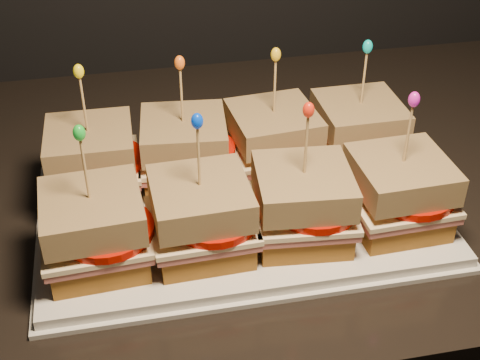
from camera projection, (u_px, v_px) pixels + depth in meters
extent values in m
cube|color=black|center=(62.00, 202.00, 0.86)|extent=(2.37, 0.69, 0.04)
cube|color=white|center=(240.00, 211.00, 0.80)|extent=(0.47, 0.29, 0.02)
cube|color=white|center=(240.00, 215.00, 0.80)|extent=(0.48, 0.30, 0.01)
cube|color=brown|center=(95.00, 180.00, 0.81)|extent=(0.10, 0.10, 0.03)
cube|color=#B34F51|center=(93.00, 168.00, 0.80)|extent=(0.11, 0.11, 0.01)
cube|color=#FFE6AE|center=(93.00, 164.00, 0.80)|extent=(0.11, 0.11, 0.01)
cylinder|color=#B91003|center=(102.00, 160.00, 0.79)|extent=(0.10, 0.10, 0.01)
cube|color=#552C0D|center=(89.00, 143.00, 0.78)|extent=(0.10, 0.10, 0.03)
cylinder|color=tan|center=(84.00, 107.00, 0.76)|extent=(0.00, 0.00, 0.09)
ellipsoid|color=yellow|center=(79.00, 71.00, 0.73)|extent=(0.01, 0.01, 0.02)
cube|color=brown|center=(186.00, 170.00, 0.83)|extent=(0.11, 0.11, 0.03)
cube|color=#B34F51|center=(185.00, 158.00, 0.82)|extent=(0.12, 0.11, 0.01)
cube|color=#FFE6AE|center=(185.00, 154.00, 0.82)|extent=(0.12, 0.12, 0.01)
cylinder|color=#B91003|center=(195.00, 150.00, 0.81)|extent=(0.10, 0.10, 0.01)
cube|color=#552C0D|center=(184.00, 133.00, 0.80)|extent=(0.11, 0.11, 0.03)
cylinder|color=tan|center=(182.00, 98.00, 0.77)|extent=(0.00, 0.00, 0.09)
ellipsoid|color=orange|center=(180.00, 63.00, 0.75)|extent=(0.01, 0.01, 0.02)
cube|color=brown|center=(272.00, 161.00, 0.85)|extent=(0.11, 0.11, 0.03)
cube|color=#B34F51|center=(273.00, 149.00, 0.84)|extent=(0.12, 0.11, 0.01)
cube|color=#FFE6AE|center=(273.00, 144.00, 0.84)|extent=(0.12, 0.12, 0.01)
cylinder|color=#B91003|center=(284.00, 140.00, 0.83)|extent=(0.10, 0.10, 0.01)
cube|color=#552C0D|center=(274.00, 124.00, 0.82)|extent=(0.11, 0.11, 0.03)
cylinder|color=tan|center=(275.00, 90.00, 0.79)|extent=(0.00, 0.00, 0.09)
ellipsoid|color=yellow|center=(276.00, 54.00, 0.77)|extent=(0.01, 0.01, 0.02)
cube|color=brown|center=(355.00, 151.00, 0.87)|extent=(0.10, 0.10, 0.03)
cube|color=#B34F51|center=(357.00, 140.00, 0.86)|extent=(0.11, 0.11, 0.01)
cube|color=#FFE6AE|center=(357.00, 135.00, 0.85)|extent=(0.11, 0.11, 0.01)
cylinder|color=#B91003|center=(368.00, 131.00, 0.85)|extent=(0.10, 0.10, 0.01)
cube|color=#552C0D|center=(360.00, 115.00, 0.84)|extent=(0.10, 0.10, 0.03)
cylinder|color=tan|center=(364.00, 81.00, 0.81)|extent=(0.00, 0.00, 0.09)
ellipsoid|color=#09B5B1|center=(368.00, 47.00, 0.79)|extent=(0.01, 0.01, 0.02)
cube|color=brown|center=(98.00, 251.00, 0.71)|extent=(0.10, 0.10, 0.03)
cube|color=#B34F51|center=(96.00, 238.00, 0.70)|extent=(0.11, 0.11, 0.01)
cube|color=#FFE6AE|center=(95.00, 233.00, 0.69)|extent=(0.12, 0.11, 0.01)
cylinder|color=#B91003|center=(106.00, 230.00, 0.69)|extent=(0.10, 0.10, 0.01)
cube|color=#552C0D|center=(92.00, 211.00, 0.68)|extent=(0.11, 0.11, 0.03)
cylinder|color=tan|center=(86.00, 173.00, 0.65)|extent=(0.00, 0.00, 0.09)
ellipsoid|color=green|center=(79.00, 133.00, 0.62)|extent=(0.01, 0.01, 0.02)
cube|color=brown|center=(202.00, 238.00, 0.72)|extent=(0.10, 0.10, 0.03)
cube|color=#B34F51|center=(202.00, 225.00, 0.71)|extent=(0.11, 0.11, 0.01)
cube|color=#FFE6AE|center=(201.00, 220.00, 0.71)|extent=(0.11, 0.11, 0.01)
cylinder|color=#B91003|center=(213.00, 217.00, 0.70)|extent=(0.10, 0.10, 0.01)
cube|color=#552C0D|center=(200.00, 198.00, 0.69)|extent=(0.10, 0.10, 0.03)
cylinder|color=tan|center=(199.00, 160.00, 0.67)|extent=(0.00, 0.00, 0.09)
ellipsoid|color=#053BE0|center=(197.00, 121.00, 0.64)|extent=(0.01, 0.01, 0.02)
cube|color=brown|center=(301.00, 225.00, 0.74)|extent=(0.11, 0.11, 0.03)
cube|color=#B34F51|center=(302.00, 213.00, 0.73)|extent=(0.12, 0.11, 0.01)
cube|color=#FFE6AE|center=(302.00, 208.00, 0.73)|extent=(0.12, 0.12, 0.01)
cylinder|color=#B91003|center=(315.00, 204.00, 0.72)|extent=(0.10, 0.10, 0.01)
cube|color=#552C0D|center=(304.00, 186.00, 0.71)|extent=(0.11, 0.11, 0.03)
cylinder|color=tan|center=(306.00, 148.00, 0.69)|extent=(0.00, 0.00, 0.09)
ellipsoid|color=red|center=(309.00, 110.00, 0.66)|extent=(0.01, 0.01, 0.02)
cube|color=brown|center=(395.00, 213.00, 0.76)|extent=(0.10, 0.10, 0.03)
cube|color=#B34F51|center=(397.00, 201.00, 0.75)|extent=(0.11, 0.11, 0.01)
cube|color=#FFE6AE|center=(398.00, 196.00, 0.75)|extent=(0.11, 0.11, 0.01)
cylinder|color=#B91003|center=(411.00, 192.00, 0.74)|extent=(0.10, 0.10, 0.01)
cube|color=#552C0D|center=(402.00, 174.00, 0.73)|extent=(0.10, 0.10, 0.03)
cylinder|color=tan|center=(408.00, 137.00, 0.70)|extent=(0.00, 0.00, 0.09)
ellipsoid|color=#CF1CB0|center=(414.00, 99.00, 0.68)|extent=(0.01, 0.01, 0.02)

